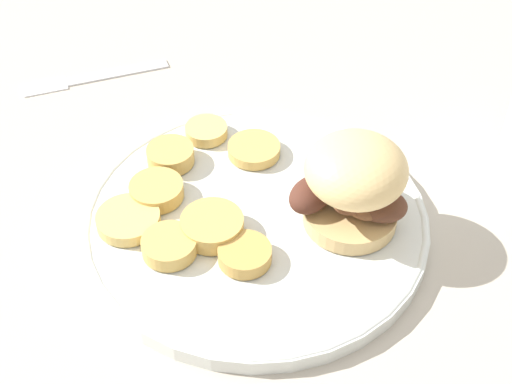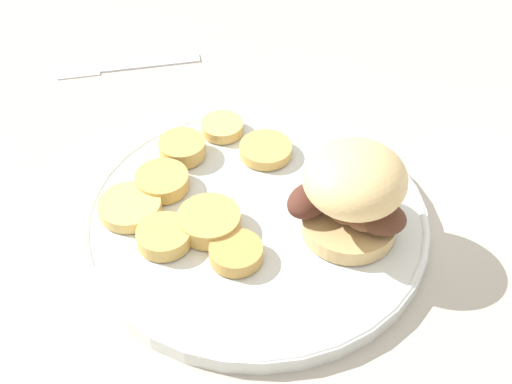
# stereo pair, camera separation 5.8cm
# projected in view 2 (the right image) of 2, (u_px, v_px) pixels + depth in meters

# --- Properties ---
(ground_plane) EXTENTS (4.00, 4.00, 0.00)m
(ground_plane) POSITION_uv_depth(u_px,v_px,m) (256.00, 227.00, 0.61)
(ground_plane) COLOR #B2A899
(dinner_plate) EXTENTS (0.29, 0.29, 0.02)m
(dinner_plate) POSITION_uv_depth(u_px,v_px,m) (256.00, 219.00, 0.60)
(dinner_plate) COLOR silver
(dinner_plate) RESTS_ON ground_plane
(sandwich) EXTENTS (0.09, 0.10, 0.08)m
(sandwich) POSITION_uv_depth(u_px,v_px,m) (353.00, 193.00, 0.55)
(sandwich) COLOR tan
(sandwich) RESTS_ON dinner_plate
(potato_round_0) EXTENTS (0.05, 0.05, 0.01)m
(potato_round_0) POSITION_uv_depth(u_px,v_px,m) (266.00, 150.00, 0.65)
(potato_round_0) COLOR tan
(potato_round_0) RESTS_ON dinner_plate
(potato_round_1) EXTENTS (0.05, 0.05, 0.02)m
(potato_round_1) POSITION_uv_depth(u_px,v_px,m) (209.00, 221.00, 0.58)
(potato_round_1) COLOR tan
(potato_round_1) RESTS_ON dinner_plate
(potato_round_2) EXTENTS (0.04, 0.04, 0.01)m
(potato_round_2) POSITION_uv_depth(u_px,v_px,m) (164.00, 236.00, 0.57)
(potato_round_2) COLOR tan
(potato_round_2) RESTS_ON dinner_plate
(potato_round_3) EXTENTS (0.04, 0.04, 0.01)m
(potato_round_3) POSITION_uv_depth(u_px,v_px,m) (236.00, 253.00, 0.56)
(potato_round_3) COLOR tan
(potato_round_3) RESTS_ON dinner_plate
(potato_round_4) EXTENTS (0.05, 0.05, 0.01)m
(potato_round_4) POSITION_uv_depth(u_px,v_px,m) (162.00, 181.00, 0.61)
(potato_round_4) COLOR tan
(potato_round_4) RESTS_ON dinner_plate
(potato_round_5) EXTENTS (0.04, 0.04, 0.02)m
(potato_round_5) POSITION_uv_depth(u_px,v_px,m) (182.00, 148.00, 0.65)
(potato_round_5) COLOR tan
(potato_round_5) RESTS_ON dinner_plate
(potato_round_6) EXTENTS (0.05, 0.05, 0.01)m
(potato_round_6) POSITION_uv_depth(u_px,v_px,m) (130.00, 207.00, 0.59)
(potato_round_6) COLOR #DBB766
(potato_round_6) RESTS_ON dinner_plate
(potato_round_7) EXTENTS (0.04, 0.04, 0.01)m
(potato_round_7) POSITION_uv_depth(u_px,v_px,m) (222.00, 127.00, 0.67)
(potato_round_7) COLOR #DBB766
(potato_round_7) RESTS_ON dinner_plate
(fork) EXTENTS (0.04, 0.16, 0.00)m
(fork) POSITION_uv_depth(u_px,v_px,m) (126.00, 65.00, 0.78)
(fork) COLOR silver
(fork) RESTS_ON ground_plane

